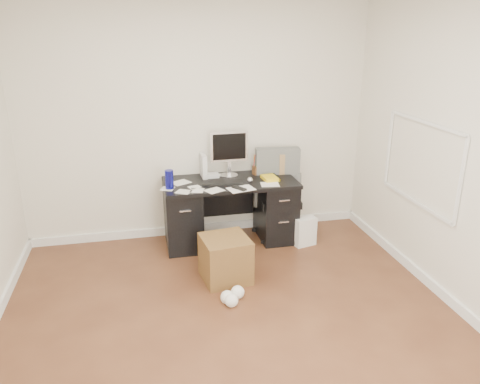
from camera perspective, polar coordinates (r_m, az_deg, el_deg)
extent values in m
plane|color=#4A2717|center=(4.13, -0.66, -16.05)|extent=(4.00, 4.00, 0.00)
cube|color=silver|center=(5.44, -5.13, 8.30)|extent=(4.00, 0.02, 2.70)
cube|color=silver|center=(1.80, 13.02, -17.05)|extent=(4.00, 0.02, 2.70)
cube|color=silver|center=(4.37, 25.89, 3.60)|extent=(0.02, 4.00, 2.70)
cube|color=white|center=(5.82, -4.72, -4.38)|extent=(4.00, 0.03, 0.10)
cube|color=white|center=(4.85, 23.44, -11.31)|extent=(0.03, 4.00, 0.10)
cube|color=black|center=(5.31, -1.21, 1.17)|extent=(1.50, 0.70, 0.04)
cube|color=black|center=(5.37, -6.95, -3.05)|extent=(0.40, 0.60, 0.71)
cube|color=black|center=(5.56, 4.39, -2.11)|extent=(0.40, 0.60, 0.71)
cube|color=black|center=(5.70, -1.84, -0.43)|extent=(0.70, 0.03, 0.51)
cube|color=black|center=(5.20, -2.19, 1.14)|extent=(0.48, 0.22, 0.03)
sphere|color=silver|center=(5.22, 1.22, 1.47)|extent=(0.07, 0.07, 0.07)
cylinder|color=#151790|center=(5.07, -8.61, 1.52)|extent=(0.11, 0.11, 0.21)
cube|color=silver|center=(5.42, -4.47, 3.19)|extent=(0.11, 0.23, 0.26)
cube|color=#A3794F|center=(5.60, 4.90, 3.62)|extent=(0.11, 0.21, 0.24)
cube|color=yellow|center=(5.35, 3.70, 1.72)|extent=(0.18, 0.23, 0.04)
cube|color=beige|center=(5.74, 5.59, -2.99)|extent=(0.31, 0.46, 0.42)
cube|color=white|center=(5.46, 7.93, -4.80)|extent=(0.28, 0.23, 0.34)
cube|color=#4D3317|center=(4.70, -1.78, -8.11)|extent=(0.50, 0.50, 0.45)
cube|color=slate|center=(5.82, 4.53, -3.81)|extent=(0.42, 0.39, 0.20)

